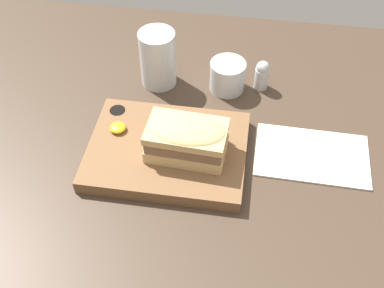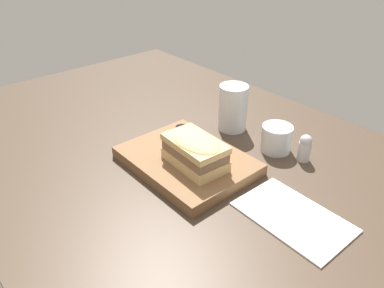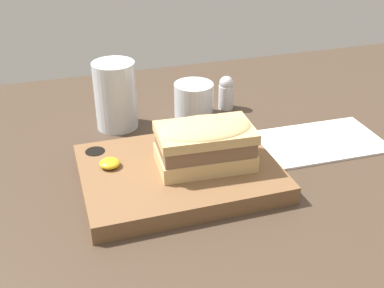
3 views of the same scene
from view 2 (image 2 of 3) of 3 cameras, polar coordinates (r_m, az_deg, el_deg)
The scene contains 8 objects.
dining_table at distance 85.82cm, azimuth 3.46°, elevation -5.03°, with size 170.78×92.71×2.00cm.
serving_board at distance 87.02cm, azimuth -0.81°, elevation -2.51°, with size 29.38×22.26×2.77cm.
sandwich at distance 81.20cm, azimuth 0.46°, elevation -0.85°, with size 14.72×9.39×7.15cm.
mustard_dollop at distance 93.99cm, azimuth -3.57°, elevation 1.58°, with size 3.11×3.11×1.24cm.
water_glass at distance 101.37cm, azimuth 6.22°, elevation 5.09°, with size 7.67×7.67×12.47cm.
wine_glass at distance 94.21cm, azimuth 12.72°, elevation 0.76°, with size 7.54×7.54×6.62cm.
napkin at distance 76.05cm, azimuth 15.16°, elevation -10.66°, with size 21.59×13.83×0.40cm.
salt_shaker at distance 91.74cm, azimuth 16.80°, elevation -0.53°, with size 3.02×3.02×6.78cm.
Camera 2 is at (48.88, -49.29, 51.46)cm, focal length 35.00 mm.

